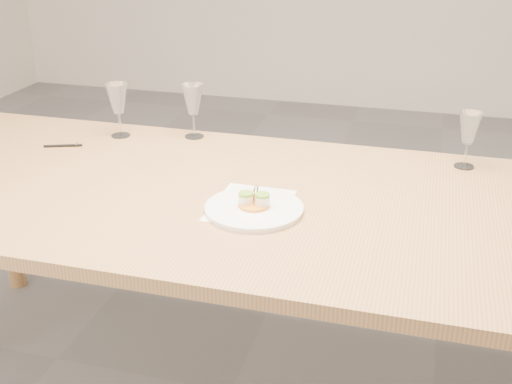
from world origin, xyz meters
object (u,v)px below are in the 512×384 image
(dining_table, at_px, (227,213))
(dinner_plate, at_px, (254,208))
(wine_glass_0, at_px, (118,100))
(ballpoint_pen, at_px, (63,146))
(recipe_sheet, at_px, (250,205))
(wine_glass_1, at_px, (193,101))
(wine_glass_2, at_px, (469,129))

(dining_table, xyz_separation_m, dinner_plate, (0.11, -0.11, 0.08))
(wine_glass_0, bearing_deg, ballpoint_pen, -131.44)
(dinner_plate, relative_size, ballpoint_pen, 2.15)
(recipe_sheet, height_order, wine_glass_0, wine_glass_0)
(wine_glass_0, distance_m, wine_glass_1, 0.27)
(dinner_plate, relative_size, recipe_sheet, 1.02)
(wine_glass_0, height_order, wine_glass_1, same)
(ballpoint_pen, distance_m, wine_glass_2, 1.35)
(wine_glass_0, bearing_deg, recipe_sheet, -35.59)
(wine_glass_0, relative_size, wine_glass_1, 1.00)
(dinner_plate, bearing_deg, wine_glass_0, 143.25)
(dining_table, distance_m, dinner_plate, 0.17)
(ballpoint_pen, height_order, wine_glass_1, wine_glass_1)
(dining_table, distance_m, recipe_sheet, 0.13)
(wine_glass_0, height_order, wine_glass_2, wine_glass_0)
(ballpoint_pen, height_order, wine_glass_0, wine_glass_0)
(wine_glass_2, bearing_deg, recipe_sheet, -141.63)
(ballpoint_pen, xyz_separation_m, wine_glass_0, (0.14, 0.16, 0.13))
(recipe_sheet, relative_size, ballpoint_pen, 2.11)
(ballpoint_pen, distance_m, wine_glass_0, 0.25)
(dining_table, distance_m, ballpoint_pen, 0.70)
(dinner_plate, height_order, wine_glass_0, wine_glass_0)
(dinner_plate, distance_m, ballpoint_pen, 0.84)
(wine_glass_1, bearing_deg, ballpoint_pen, -151.32)
(wine_glass_2, bearing_deg, wine_glass_1, 177.44)
(recipe_sheet, bearing_deg, wine_glass_2, 39.23)
(recipe_sheet, distance_m, wine_glass_1, 0.63)
(wine_glass_1, relative_size, wine_glass_2, 1.07)
(wine_glass_0, xyz_separation_m, wine_glass_1, (0.26, 0.06, 0.00))
(dinner_plate, relative_size, wine_glass_0, 1.40)
(ballpoint_pen, bearing_deg, wine_glass_0, 27.67)
(dinner_plate, bearing_deg, wine_glass_1, 124.97)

